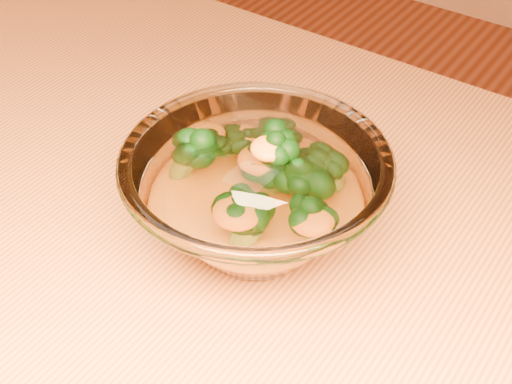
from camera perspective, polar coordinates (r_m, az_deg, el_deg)
table at (r=0.63m, az=-7.92°, el=-12.78°), size 1.20×0.80×0.75m
glass_bowl at (r=0.55m, az=-0.00°, el=-0.35°), size 0.20×0.20×0.09m
cheese_sauce at (r=0.56m, az=-0.00°, el=-1.82°), size 0.12×0.12×0.03m
broccoli_heap at (r=0.54m, az=0.12°, el=1.38°), size 0.15×0.13×0.07m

